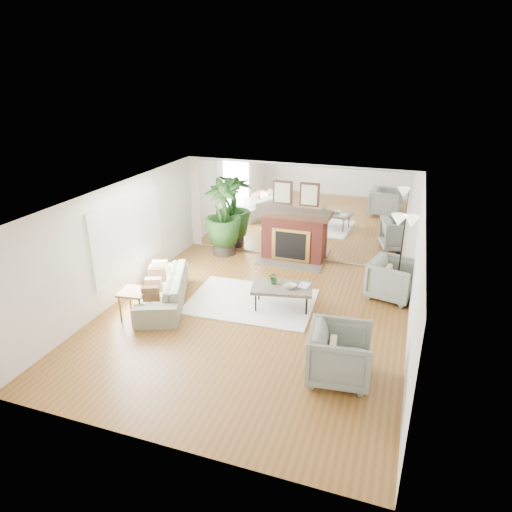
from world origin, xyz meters
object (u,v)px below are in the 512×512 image
at_px(fireplace, 293,236).
at_px(side_table, 134,295).
at_px(sofa, 162,289).
at_px(coffee_table, 282,288).
at_px(armchair_front, 340,354).
at_px(armchair_back, 393,279).
at_px(floor_lamp, 404,227).
at_px(potted_ficus, 223,215).

xyz_separation_m(fireplace, side_table, (-2.21, -3.94, -0.16)).
distance_m(fireplace, sofa, 3.80).
relative_size(coffee_table, side_table, 2.27).
bearing_deg(side_table, armchair_front, -8.41).
bearing_deg(armchair_back, side_table, 132.75).
bearing_deg(coffee_table, armchair_front, -52.36).
xyz_separation_m(coffee_table, armchair_front, (1.52, -1.97, -0.00)).
bearing_deg(floor_lamp, sofa, -155.38).
height_order(armchair_back, armchair_front, armchair_front).
xyz_separation_m(side_table, potted_ficus, (0.35, 3.78, 0.59)).
xyz_separation_m(sofa, side_table, (-0.21, -0.72, 0.17)).
bearing_deg(armchair_front, potted_ficus, 35.02).
bearing_deg(potted_ficus, armchair_back, -14.85).
bearing_deg(coffee_table, potted_ficus, 133.76).
bearing_deg(sofa, coffee_table, 82.53).
relative_size(armchair_back, floor_lamp, 0.53).
xyz_separation_m(fireplace, potted_ficus, (-1.86, -0.16, 0.44)).
distance_m(armchair_front, potted_ficus, 5.88).
bearing_deg(armchair_back, coffee_table, 134.59).
relative_size(fireplace, floor_lamp, 1.13).
xyz_separation_m(armchair_front, side_table, (-4.20, 0.62, 0.05)).
distance_m(sofa, armchair_back, 4.97).
xyz_separation_m(coffee_table, potted_ficus, (-2.32, 2.43, 0.64)).
xyz_separation_m(fireplace, floor_lamp, (2.70, -1.06, 0.89)).
distance_m(fireplace, armchair_front, 4.98).
relative_size(armchair_front, side_table, 1.66).
bearing_deg(floor_lamp, armchair_back, -109.54).
distance_m(armchair_back, floor_lamp, 1.15).
height_order(sofa, side_table, sofa).
height_order(side_table, potted_ficus, potted_ficus).
xyz_separation_m(sofa, armchair_front, (3.98, -1.34, 0.12)).
bearing_deg(sofa, fireplace, 126.33).
bearing_deg(armchair_front, fireplace, 17.36).
distance_m(side_table, floor_lamp, 5.79).
height_order(fireplace, floor_lamp, fireplace).
xyz_separation_m(sofa, potted_ficus, (0.14, 3.05, 0.77)).
bearing_deg(potted_ficus, sofa, -92.54).
bearing_deg(side_table, floor_lamp, 30.35).
xyz_separation_m(armchair_back, floor_lamp, (0.10, 0.28, 1.11)).
relative_size(fireplace, coffee_table, 1.50).
relative_size(potted_ficus, floor_lamp, 1.14).
xyz_separation_m(coffee_table, side_table, (-2.67, -1.35, 0.05)).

